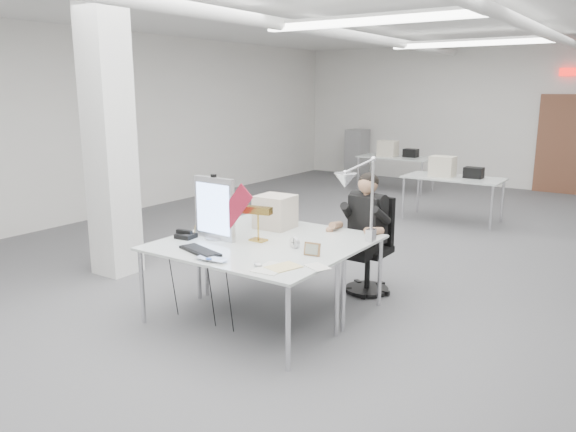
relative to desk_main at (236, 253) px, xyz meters
The scene contains 23 objects.
room_shell 2.80m from the desk_main, 89.21° to the left, with size 10.04×14.04×3.24m.
desk_main is the anchor object (origin of this frame).
desk_second 0.90m from the desk_main, 90.00° to the left, with size 1.80×0.90×0.03m, color silver.
bg_desk_a 5.50m from the desk_main, 87.92° to the left, with size 1.60×0.80×0.03m, color silver.
bg_desk_b 7.91m from the desk_main, 103.16° to the left, with size 1.60×0.80×0.03m, color silver.
filing_cabinet 9.80m from the desk_main, 110.93° to the left, with size 0.45×0.55×1.20m, color gray.
office_chair 1.69m from the desk_main, 70.66° to the left, with size 0.52×0.52×1.05m, color black, non-canonical shape.
seated_person 1.64m from the desk_main, 70.07° to the left, with size 0.53×0.67×1.00m, color black, non-canonical shape.
monitor 0.61m from the desk_main, 152.12° to the left, with size 0.50×0.05×0.61m, color silver.
pennant 0.46m from the desk_main, 127.98° to the left, with size 0.44×0.01×0.18m, color maroon.
keyboard 0.32m from the desk_main, 143.76° to the right, with size 0.49×0.16×0.02m, color black.
laptop 0.37m from the desk_main, 89.62° to the right, with size 0.30×0.19×0.02m, color #BCBBC0.
mouse 0.49m from the desk_main, 28.26° to the right, with size 0.08×0.05×0.03m, color #B2B2B7.
bankers_lamp 0.47m from the desk_main, 98.30° to the left, with size 0.33×0.13×0.37m, color #C8833E, non-canonical shape.
desk_phone 0.73m from the desk_main, behind, with size 0.18×0.16×0.04m, color black.
picture_frame_left 0.72m from the desk_main, 159.45° to the left, with size 0.13×0.01×0.10m, color tan.
picture_frame_right 0.70m from the desk_main, 24.89° to the left, with size 0.15×0.01×0.12m, color #9A6C42.
desk_clock 0.56m from the desk_main, 47.83° to the left, with size 0.11×0.11×0.03m, color silver.
paper_stack_a 0.59m from the desk_main, 20.64° to the right, with size 0.23×0.32×0.01m, color silver.
paper_stack_b 0.63m from the desk_main, 11.99° to the right, with size 0.20×0.27×0.01m, color #D5C07F.
paper_stack_c 0.85m from the desk_main, ahead, with size 0.21×0.15×0.01m, color silver.
beige_monitor 1.00m from the desk_main, 104.01° to the left, with size 0.37×0.35×0.35m, color #BCAE9C.
architect_lamp 1.23m from the desk_main, 42.44° to the left, with size 0.22×0.65×0.84m, color #B9B9BE, non-canonical shape.
Camera 1 is at (3.15, -6.28, 2.20)m, focal length 35.00 mm.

